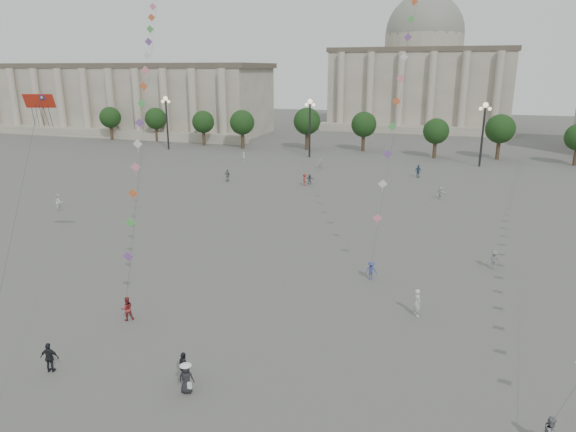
% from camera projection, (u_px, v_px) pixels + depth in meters
% --- Properties ---
extents(ground, '(360.00, 360.00, 0.00)m').
position_uv_depth(ground, '(219.00, 377.00, 27.69)').
color(ground, '#595754').
rests_on(ground, ground).
extents(hall_west, '(84.00, 26.22, 17.20)m').
position_uv_depth(hall_west, '(114.00, 98.00, 133.59)').
color(hall_west, gray).
rests_on(hall_west, ground).
extents(hall_central, '(48.30, 34.30, 35.50)m').
position_uv_depth(hall_central, '(421.00, 75.00, 141.59)').
color(hall_central, gray).
rests_on(hall_central, ground).
extents(tree_row, '(137.12, 5.12, 8.00)m').
position_uv_depth(tree_row, '(397.00, 126.00, 97.33)').
color(tree_row, '#34261A').
rests_on(tree_row, ground).
extents(lamp_post_far_west, '(2.00, 0.90, 10.65)m').
position_uv_depth(lamp_post_far_west, '(166.00, 113.00, 103.05)').
color(lamp_post_far_west, '#262628').
rests_on(lamp_post_far_west, ground).
extents(lamp_post_mid_west, '(2.00, 0.90, 10.65)m').
position_uv_depth(lamp_post_mid_west, '(310.00, 117.00, 94.01)').
color(lamp_post_mid_west, '#262628').
rests_on(lamp_post_mid_west, ground).
extents(lamp_post_mid_east, '(2.00, 0.90, 10.65)m').
position_uv_depth(lamp_post_mid_east, '(484.00, 123.00, 84.97)').
color(lamp_post_mid_east, '#262628').
rests_on(lamp_post_mid_east, ground).
extents(person_crowd_0, '(1.17, 1.07, 1.92)m').
position_uv_depth(person_crowd_0, '(418.00, 171.00, 78.04)').
color(person_crowd_0, '#324D70').
rests_on(person_crowd_0, ground).
extents(person_crowd_1, '(1.09, 1.15, 1.87)m').
position_uv_depth(person_crowd_1, '(59.00, 202.00, 60.23)').
color(person_crowd_1, white).
rests_on(person_crowd_1, ground).
extents(person_crowd_4, '(1.07, 1.68, 1.74)m').
position_uv_depth(person_crowd_4, '(320.00, 164.00, 84.46)').
color(person_crowd_4, silver).
rests_on(person_crowd_4, ground).
extents(person_crowd_6, '(1.13, 0.77, 1.61)m').
position_uv_depth(person_crowd_6, '(494.00, 260.00, 42.41)').
color(person_crowd_6, slate).
rests_on(person_crowd_6, ground).
extents(person_crowd_7, '(1.45, 1.24, 1.57)m').
position_uv_depth(person_crowd_7, '(441.00, 193.00, 65.23)').
color(person_crowd_7, silver).
rests_on(person_crowd_7, ground).
extents(person_crowd_10, '(0.68, 0.68, 1.59)m').
position_uv_depth(person_crowd_10, '(244.00, 156.00, 92.14)').
color(person_crowd_10, silver).
rests_on(person_crowd_10, ground).
extents(person_crowd_12, '(1.43, 0.75, 1.48)m').
position_uv_depth(person_crowd_12, '(310.00, 179.00, 73.49)').
color(person_crowd_12, slate).
rests_on(person_crowd_12, ground).
extents(person_crowd_13, '(0.73, 0.82, 1.89)m').
position_uv_depth(person_crowd_13, '(417.00, 302.00, 34.38)').
color(person_crowd_13, silver).
rests_on(person_crowd_13, ground).
extents(person_crowd_16, '(1.07, 0.53, 1.77)m').
position_uv_depth(person_crowd_16, '(227.00, 175.00, 75.28)').
color(person_crowd_16, slate).
rests_on(person_crowd_16, ground).
extents(person_crowd_17, '(0.97, 1.23, 1.68)m').
position_uv_depth(person_crowd_17, '(305.00, 180.00, 72.68)').
color(person_crowd_17, maroon).
rests_on(person_crowd_17, ground).
extents(tourist_1, '(1.04, 0.93, 1.70)m').
position_uv_depth(tourist_1, '(184.00, 367.00, 27.14)').
color(tourist_1, black).
rests_on(tourist_1, ground).
extents(tourist_4, '(1.09, 0.67, 1.73)m').
position_uv_depth(tourist_4, '(50.00, 358.00, 27.98)').
color(tourist_4, black).
rests_on(tourist_4, ground).
extents(kite_flyer_0, '(1.00, 0.99, 1.63)m').
position_uv_depth(kite_flyer_0, '(127.00, 309.00, 33.80)').
color(kite_flyer_0, maroon).
rests_on(kite_flyer_0, ground).
extents(kite_flyer_1, '(1.11, 0.93, 1.49)m').
position_uv_depth(kite_flyer_1, '(371.00, 271.00, 40.32)').
color(kite_flyer_1, '#38437F').
rests_on(kite_flyer_1, ground).
extents(hat_person, '(0.89, 0.69, 1.69)m').
position_uv_depth(hat_person, '(186.00, 378.00, 26.18)').
color(hat_person, black).
rests_on(hat_person, ground).
extents(dragon_kite, '(7.06, 9.83, 25.05)m').
position_uv_depth(dragon_kite, '(40.00, 113.00, 37.65)').
color(dragon_kite, '#B52413').
rests_on(dragon_kite, ground).
extents(kite_train_west, '(25.28, 50.15, 68.91)m').
position_uv_depth(kite_train_west, '(154.00, 8.00, 56.13)').
color(kite_train_west, '#3F3F3F').
rests_on(kite_train_west, ground).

